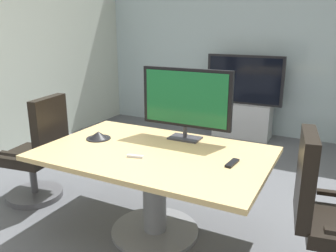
{
  "coord_description": "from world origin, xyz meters",
  "views": [
    {
      "loc": [
        1.35,
        -2.46,
        1.74
      ],
      "look_at": [
        0.04,
        0.11,
        0.9
      ],
      "focal_mm": 37.1,
      "sensor_mm": 36.0,
      "label": 1
    }
  ],
  "objects_px": {
    "conference_table": "(154,173)",
    "office_chair_left": "(39,158)",
    "conference_phone": "(98,136)",
    "remote_control": "(232,163)",
    "tv_monitor": "(186,100)",
    "wall_display_unit": "(243,110)",
    "office_chair_right": "(328,227)"
  },
  "relations": [
    {
      "from": "conference_table",
      "to": "office_chair_left",
      "type": "bearing_deg",
      "value": -179.95
    },
    {
      "from": "conference_phone",
      "to": "remote_control",
      "type": "xyz_separation_m",
      "value": [
        1.26,
        -0.03,
        -0.02
      ]
    },
    {
      "from": "tv_monitor",
      "to": "wall_display_unit",
      "type": "distance_m",
      "value": 2.7
    },
    {
      "from": "office_chair_right",
      "to": "tv_monitor",
      "type": "height_order",
      "value": "tv_monitor"
    },
    {
      "from": "office_chair_right",
      "to": "conference_table",
      "type": "bearing_deg",
      "value": 79.44
    },
    {
      "from": "remote_control",
      "to": "wall_display_unit",
      "type": "bearing_deg",
      "value": 108.66
    },
    {
      "from": "tv_monitor",
      "to": "conference_phone",
      "type": "height_order",
      "value": "tv_monitor"
    },
    {
      "from": "conference_table",
      "to": "office_chair_left",
      "type": "xyz_separation_m",
      "value": [
        -1.34,
        -0.0,
        -0.1
      ]
    },
    {
      "from": "office_chair_left",
      "to": "wall_display_unit",
      "type": "bearing_deg",
      "value": 148.96
    },
    {
      "from": "wall_display_unit",
      "to": "office_chair_left",
      "type": "bearing_deg",
      "value": -112.66
    },
    {
      "from": "tv_monitor",
      "to": "wall_display_unit",
      "type": "relative_size",
      "value": 0.64
    },
    {
      "from": "remote_control",
      "to": "conference_table",
      "type": "bearing_deg",
      "value": -173.01
    },
    {
      "from": "conference_phone",
      "to": "tv_monitor",
      "type": "bearing_deg",
      "value": 27.35
    },
    {
      "from": "conference_phone",
      "to": "conference_table",
      "type": "bearing_deg",
      "value": -4.92
    },
    {
      "from": "office_chair_left",
      "to": "conference_table",
      "type": "bearing_deg",
      "value": 81.67
    },
    {
      "from": "office_chair_right",
      "to": "wall_display_unit",
      "type": "bearing_deg",
      "value": 15.65
    },
    {
      "from": "remote_control",
      "to": "office_chair_right",
      "type": "bearing_deg",
      "value": 0.62
    },
    {
      "from": "office_chair_left",
      "to": "conference_phone",
      "type": "distance_m",
      "value": 0.8
    },
    {
      "from": "conference_phone",
      "to": "remote_control",
      "type": "distance_m",
      "value": 1.26
    },
    {
      "from": "tv_monitor",
      "to": "remote_control",
      "type": "relative_size",
      "value": 4.94
    },
    {
      "from": "conference_table",
      "to": "conference_phone",
      "type": "xyz_separation_m",
      "value": [
        -0.61,
        0.05,
        0.23
      ]
    },
    {
      "from": "office_chair_left",
      "to": "tv_monitor",
      "type": "height_order",
      "value": "tv_monitor"
    },
    {
      "from": "conference_table",
      "to": "remote_control",
      "type": "bearing_deg",
      "value": 1.96
    },
    {
      "from": "office_chair_left",
      "to": "office_chair_right",
      "type": "height_order",
      "value": "same"
    },
    {
      "from": "conference_phone",
      "to": "remote_control",
      "type": "bearing_deg",
      "value": -1.37
    },
    {
      "from": "conference_table",
      "to": "office_chair_left",
      "type": "distance_m",
      "value": 1.34
    },
    {
      "from": "office_chair_right",
      "to": "wall_display_unit",
      "type": "height_order",
      "value": "wall_display_unit"
    },
    {
      "from": "tv_monitor",
      "to": "wall_display_unit",
      "type": "height_order",
      "value": "tv_monitor"
    },
    {
      "from": "office_chair_left",
      "to": "wall_display_unit",
      "type": "distance_m",
      "value": 3.28
    },
    {
      "from": "office_chair_left",
      "to": "conference_phone",
      "type": "relative_size",
      "value": 4.95
    },
    {
      "from": "office_chair_right",
      "to": "remote_control",
      "type": "relative_size",
      "value": 6.41
    },
    {
      "from": "tv_monitor",
      "to": "conference_phone",
      "type": "xyz_separation_m",
      "value": [
        -0.7,
        -0.36,
        -0.33
      ]
    }
  ]
}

